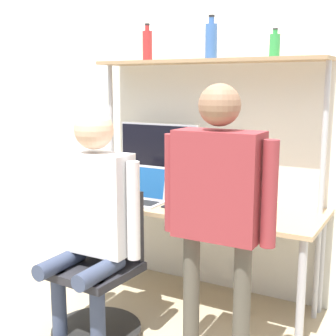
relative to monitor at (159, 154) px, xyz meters
The scene contains 13 objects.
ground_plane 1.22m from the monitor, 53.72° to the right, with size 12.00×12.00×0.00m, color tan.
wall_back 0.53m from the monitor, 28.24° to the left, with size 8.00×0.06×2.70m.
desk 0.56m from the monitor, 23.06° to the right, with size 1.79×0.67×0.73m.
shelf_unit 0.60m from the monitor, ahead, with size 1.70×0.30×1.73m.
monitor is the anchor object (origin of this frame).
laptop 0.36m from the monitor, 85.44° to the right, with size 0.35×0.25×0.25m.
cell_phone 0.50m from the monitor, 47.80° to the right, with size 0.07×0.15×0.01m.
office_chair 1.15m from the monitor, 85.19° to the right, with size 0.56×0.56×0.92m.
person_seated 0.92m from the monitor, 85.58° to the right, with size 0.61×0.48×1.42m.
person_standing 1.26m from the monitor, 45.83° to the right, with size 0.61×0.21×1.57m.
bottle_green 1.16m from the monitor, ahead, with size 0.07×0.07×0.18m.
bottle_blue 0.92m from the monitor, ahead, with size 0.08×0.08×0.30m.
bottle_red 0.82m from the monitor, behind, with size 0.07×0.07×0.27m.
Camera 1 is at (1.40, -2.52, 1.57)m, focal length 50.00 mm.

